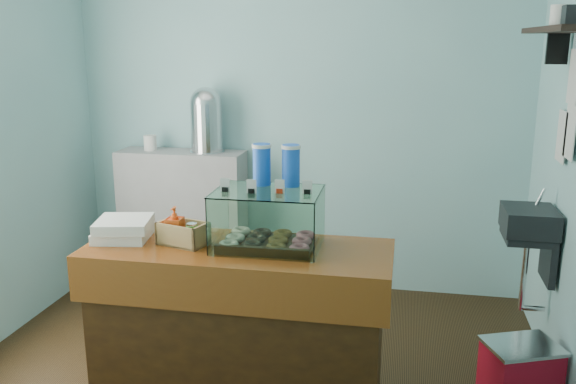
% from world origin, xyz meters
% --- Properties ---
extents(ground, '(3.50, 3.50, 0.00)m').
position_xyz_m(ground, '(0.00, 0.00, 0.00)').
color(ground, black).
rests_on(ground, ground).
extents(room_shell, '(3.54, 3.04, 2.82)m').
position_xyz_m(room_shell, '(0.03, 0.01, 1.71)').
color(room_shell, '#83B7BF').
rests_on(room_shell, ground).
extents(counter, '(1.60, 0.60, 0.90)m').
position_xyz_m(counter, '(0.00, -0.25, 0.46)').
color(counter, '#40230C').
rests_on(counter, ground).
extents(back_shelf, '(1.00, 0.32, 1.10)m').
position_xyz_m(back_shelf, '(-0.90, 1.32, 0.55)').
color(back_shelf, '#99999C').
rests_on(back_shelf, ground).
extents(display_case, '(0.55, 0.41, 0.52)m').
position_xyz_m(display_case, '(0.16, -0.17, 1.07)').
color(display_case, '#361F10').
rests_on(display_case, counter).
extents(condiment_crate, '(0.28, 0.21, 0.20)m').
position_xyz_m(condiment_crate, '(-0.31, -0.25, 0.97)').
color(condiment_crate, tan).
rests_on(condiment_crate, counter).
extents(pastry_boxes, '(0.34, 0.33, 0.11)m').
position_xyz_m(pastry_boxes, '(-0.64, -0.23, 0.96)').
color(pastry_boxes, white).
rests_on(pastry_boxes, counter).
extents(coffee_urn, '(0.27, 0.27, 0.50)m').
position_xyz_m(coffee_urn, '(-0.68, 1.33, 1.36)').
color(coffee_urn, silver).
rests_on(coffee_urn, back_shelf).
extents(red_cooler, '(0.47, 0.42, 0.34)m').
position_xyz_m(red_cooler, '(1.51, 0.05, 0.17)').
color(red_cooler, red).
rests_on(red_cooler, ground).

